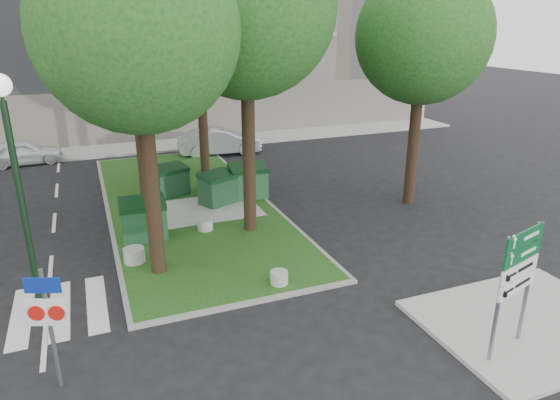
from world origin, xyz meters
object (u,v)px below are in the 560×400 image
tree_median_mid (132,23)px  tree_street_right (426,23)px  car_silver (219,141)px  bollard_mid (205,225)px  tree_median_near_left (138,9)px  car_white (23,152)px  litter_bin (235,178)px  street_lamp (17,176)px  dumpster_a (144,219)px  bollard_left (134,255)px  bollard_right (279,277)px  dumpster_d (248,181)px  dumpster_b (170,181)px  directional_sign (518,272)px  dumpster_c (218,188)px  traffic_sign_pole (48,314)px

tree_median_mid → tree_street_right: tree_street_right is taller
tree_street_right → car_silver: size_ratio=2.23×
bollard_mid → car_silver: 11.03m
tree_median_near_left → car_white: bearing=107.8°
litter_bin → street_lamp: bearing=-132.1°
dumpster_a → car_silver: 11.75m
bollard_left → bollard_right: size_ratio=1.24×
tree_median_near_left → dumpster_d: (4.41, 5.21, -6.51)m
bollard_mid → car_white: (-6.62, 12.22, 0.33)m
dumpster_b → bollard_right: size_ratio=3.24×
tree_median_near_left → dumpster_b: bearing=77.6°
bollard_left → bollard_right: 4.60m
dumpster_a → street_lamp: bearing=-123.5°
bollard_mid → street_lamp: size_ratio=0.09×
tree_median_mid → litter_bin: (3.79, 0.21, -6.46)m
dumpster_d → directional_sign: size_ratio=0.55×
dumpster_d → car_white: 13.14m
dumpster_b → street_lamp: (-4.60, -8.14, 3.04)m
tree_median_near_left → dumpster_b: tree_median_near_left is taller
tree_street_right → dumpster_c: tree_street_right is taller
tree_median_near_left → street_lamp: 4.97m
dumpster_a → car_white: size_ratio=0.41×
car_silver → dumpster_a: bearing=156.9°
dumpster_b → dumpster_c: (1.60, -1.73, -0.00)m
car_silver → traffic_sign_pole: bearing=159.3°
tree_median_near_left → bollard_mid: bearing=52.0°
litter_bin → street_lamp: (-7.43, -8.23, 3.27)m
dumpster_d → directional_sign: directional_sign is taller
dumpster_a → dumpster_b: bearing=71.9°
bollard_left → directional_sign: (7.21, -7.45, 1.70)m
dumpster_c → directional_sign: bearing=-97.4°
litter_bin → dumpster_b: bearing=-178.2°
dumpster_d → street_lamp: (-7.55, -6.73, 2.98)m
tree_median_mid → traffic_sign_pole: size_ratio=3.75×
bollard_right → car_white: (-7.64, 16.72, 0.34)m
traffic_sign_pole → car_silver: traffic_sign_pole is taller
traffic_sign_pole → bollard_left: bearing=88.1°
bollard_mid → dumpster_d: bearing=47.8°
dumpster_a → traffic_sign_pole: 7.20m
dumpster_a → car_white: 12.98m
dumpster_a → bollard_mid: (2.05, -0.07, -0.48)m
dumpster_a → car_white: dumpster_a is taller
directional_sign → tree_median_near_left: bearing=118.1°
directional_sign → car_white: directional_sign is taller
tree_median_near_left → traffic_sign_pole: (-2.71, -4.15, -5.61)m
street_lamp → dumpster_a: bearing=53.4°
dumpster_b → street_lamp: size_ratio=0.27×
dumpster_d → traffic_sign_pole: size_ratio=0.60×
dumpster_b → bollard_mid: (0.45, -4.18, -0.43)m
street_lamp → directional_sign: bearing=-28.0°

